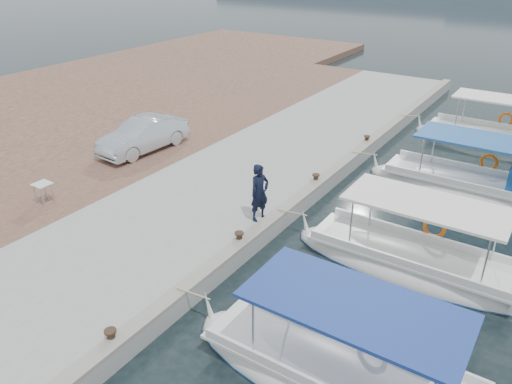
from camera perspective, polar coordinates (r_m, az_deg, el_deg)
ground at (r=14.14m, az=-4.25°, el=-10.55°), size 400.00×400.00×0.00m
concrete_quay at (r=18.99m, az=-2.42°, el=0.69°), size 6.00×40.00×0.50m
quay_curb at (r=17.53m, az=4.98°, el=-0.56°), size 0.44×40.00×0.12m
cobblestone_strip at (r=22.04m, az=-13.11°, el=3.77°), size 4.00×40.00×0.50m
land_backing at (r=29.77m, az=-26.90°, el=7.48°), size 16.00×60.00×0.48m
fishing_caique_b at (r=11.57m, az=9.43°, el=-20.32°), size 7.32×2.30×2.83m
fishing_caique_c at (r=15.31m, az=17.19°, el=-8.03°), size 7.22×2.11×2.83m
fishing_caique_d at (r=20.51m, az=23.63°, el=0.19°), size 7.97×2.23×2.83m
fishing_caique_e at (r=26.24m, az=25.34°, el=5.25°), size 7.26×2.05×2.83m
mooring_bollards at (r=14.92m, az=-1.94°, el=-5.09°), size 0.28×20.28×0.33m
fisherman at (r=15.76m, az=0.41°, el=-0.09°), size 0.65×0.80×1.90m
parked_car at (r=21.97m, az=-12.76°, el=6.37°), size 1.76×4.29×1.38m
folding_table at (r=18.46m, az=-23.16°, el=0.31°), size 0.55×0.55×0.73m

